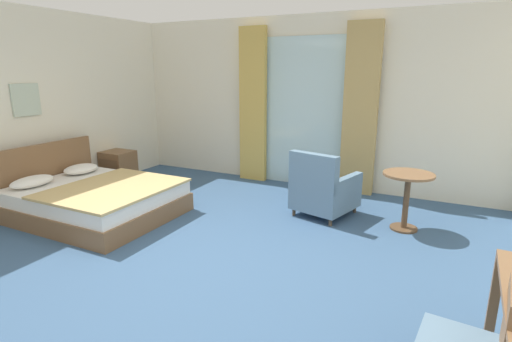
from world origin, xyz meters
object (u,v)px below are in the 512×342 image
Objects in this scene: nightstand at (119,167)px; armchair_by_window at (323,190)px; round_cafe_table at (407,189)px; bed at (93,198)px; framed_picture at (26,100)px.

nightstand is 0.61× the size of armchair_by_window.
round_cafe_table is (4.70, 0.02, 0.24)m from nightstand.
armchair_by_window is at bearing 0.73° from nightstand.
bed is 2.88× the size of round_cafe_table.
round_cafe_table is at bearing 0.30° from nightstand.
bed is at bearing -56.86° from nightstand.
bed is at bearing 0.02° from framed_picture.
bed reaches higher than armchair_by_window.
armchair_by_window is 1.06m from round_cafe_table.
nightstand is (-0.88, 1.34, 0.04)m from bed.
round_cafe_table reaches higher than nightstand.
armchair_by_window is (2.78, 1.39, 0.11)m from bed.
framed_picture is at bearing -164.54° from round_cafe_table.
bed is 2.26× the size of armchair_by_window.
nightstand is 3.65m from armchair_by_window.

